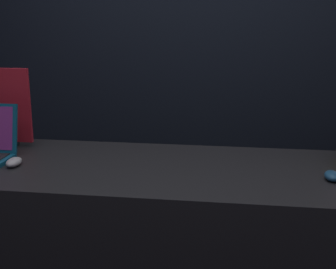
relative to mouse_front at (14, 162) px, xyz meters
name	(u,v)px	position (x,y,z in m)	size (l,w,h in m)	color
wall_back	(194,37)	(0.69, 1.29, 0.49)	(8.00, 0.05, 2.80)	black
display_counter	(169,257)	(0.69, 0.08, -0.46)	(2.30, 0.74, 0.89)	black
mouse_front	(14,162)	(0.00, 0.00, 0.00)	(0.06, 0.10, 0.04)	#B2B2B7
mouse_back	(332,176)	(1.37, 0.01, 0.00)	(0.06, 0.09, 0.04)	navy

